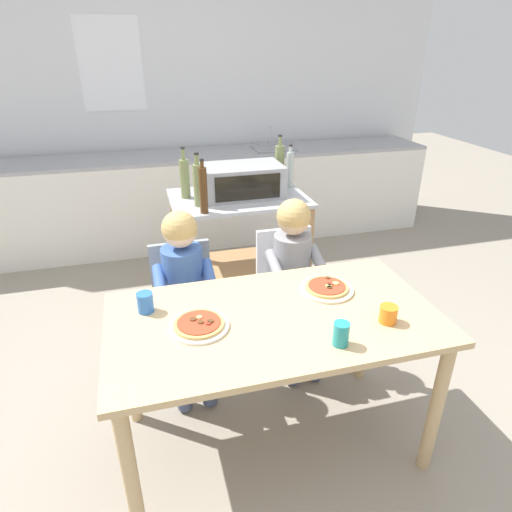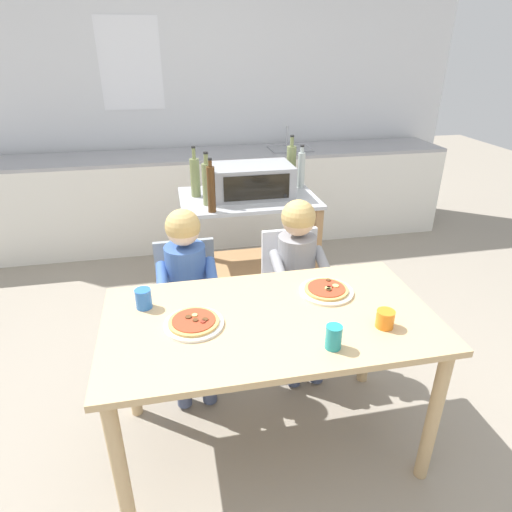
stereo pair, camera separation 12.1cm
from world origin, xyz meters
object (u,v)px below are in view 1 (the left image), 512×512
at_px(child_in_blue_striped_shirt, 185,285).
at_px(pizza_plate_cream, 327,288).
at_px(bottle_slim_sauce, 203,190).
at_px(bottle_dark_olive_oil, 198,184).
at_px(bottle_clear_vinegar, 185,178).
at_px(pizza_plate_white, 199,325).
at_px(bottle_brown_beer, 290,169).
at_px(drinking_cup_teal, 341,334).
at_px(kitchen_island_cart, 239,234).
at_px(dining_chair_right, 287,285).
at_px(bottle_squat_spirits, 280,165).
at_px(dining_table, 274,335).
at_px(toaster_oven, 242,181).
at_px(dining_chair_left, 185,303).
at_px(child_in_grey_shirt, 295,266).
at_px(drinking_cup_orange, 388,314).
at_px(drinking_cup_blue, 145,302).

height_order(child_in_blue_striped_shirt, pizza_plate_cream, child_in_blue_striped_shirt).
xyz_separation_m(bottle_slim_sauce, child_in_blue_striped_shirt, (-0.21, -0.56, -0.34)).
relative_size(bottle_slim_sauce, bottle_dark_olive_oil, 0.98).
xyz_separation_m(bottle_clear_vinegar, pizza_plate_white, (-0.13, -1.44, -0.22)).
xyz_separation_m(bottle_clear_vinegar, bottle_brown_beer, (0.78, 0.05, -0.00)).
distance_m(child_in_blue_striped_shirt, drinking_cup_teal, 0.96).
distance_m(child_in_blue_striped_shirt, pizza_plate_cream, 0.76).
distance_m(kitchen_island_cart, bottle_clear_vinegar, 0.56).
xyz_separation_m(dining_chair_right, drinking_cup_teal, (-0.12, -0.95, 0.33)).
height_order(bottle_brown_beer, bottle_dark_olive_oil, bottle_dark_olive_oil).
height_order(bottle_squat_spirits, dining_table, bottle_squat_spirits).
bearing_deg(bottle_clear_vinegar, bottle_brown_beer, 3.79).
relative_size(toaster_oven, dining_chair_left, 0.68).
xyz_separation_m(bottle_brown_beer, pizza_plate_white, (-0.91, -1.49, -0.22)).
height_order(bottle_squat_spirits, child_in_grey_shirt, bottle_squat_spirits).
relative_size(bottle_slim_sauce, drinking_cup_teal, 3.49).
height_order(pizza_plate_white, drinking_cup_teal, drinking_cup_teal).
height_order(dining_chair_right, drinking_cup_orange, drinking_cup_orange).
relative_size(bottle_slim_sauce, drinking_cup_blue, 3.78).
relative_size(bottle_dark_olive_oil, drinking_cup_teal, 3.55).
bearing_deg(dining_table, drinking_cup_teal, -53.64).
bearing_deg(dining_chair_left, bottle_squat_spirits, 46.78).
distance_m(kitchen_island_cart, dining_table, 1.37).
relative_size(child_in_blue_striped_shirt, child_in_grey_shirt, 1.01).
relative_size(kitchen_island_cart, child_in_grey_shirt, 0.92).
relative_size(dining_table, child_in_blue_striped_shirt, 1.38).
bearing_deg(bottle_slim_sauce, child_in_blue_striped_shirt, -110.15).
bearing_deg(bottle_squat_spirits, bottle_slim_sauce, -144.21).
height_order(bottle_brown_beer, pizza_plate_cream, bottle_brown_beer).
bearing_deg(child_in_blue_striped_shirt, bottle_brown_beer, 46.30).
height_order(bottle_squat_spirits, drinking_cup_teal, bottle_squat_spirits).
bearing_deg(toaster_oven, child_in_blue_striped_shirt, -121.89).
bearing_deg(drinking_cup_teal, child_in_grey_shirt, 81.98).
relative_size(dining_table, pizza_plate_white, 5.69).
relative_size(pizza_plate_cream, drinking_cup_blue, 2.82).
distance_m(bottle_squat_spirits, child_in_blue_striped_shirt, 1.39).
xyz_separation_m(bottle_slim_sauce, drinking_cup_teal, (0.31, -1.36, -0.20)).
relative_size(bottle_clear_vinegar, dining_chair_right, 0.43).
distance_m(bottle_clear_vinegar, child_in_grey_shirt, 1.05).
height_order(bottle_clear_vinegar, pizza_plate_white, bottle_clear_vinegar).
bearing_deg(bottle_brown_beer, bottle_squat_spirits, 125.94).
bearing_deg(bottle_brown_beer, child_in_blue_striped_shirt, -133.70).
bearing_deg(kitchen_island_cart, bottle_brown_beer, 16.97).
bearing_deg(bottle_squat_spirits, drinking_cup_teal, -100.46).
bearing_deg(toaster_oven, bottle_brown_beer, 16.95).
relative_size(pizza_plate_white, drinking_cup_blue, 2.77).
xyz_separation_m(child_in_grey_shirt, drinking_cup_blue, (-0.85, -0.39, 0.13)).
bearing_deg(bottle_dark_olive_oil, toaster_oven, 21.59).
bearing_deg(bottle_clear_vinegar, dining_chair_left, -99.61).
height_order(dining_chair_right, child_in_grey_shirt, child_in_grey_shirt).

